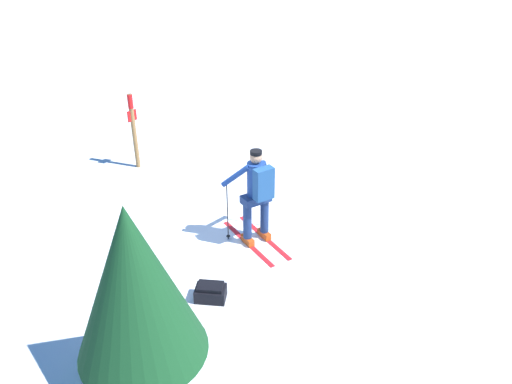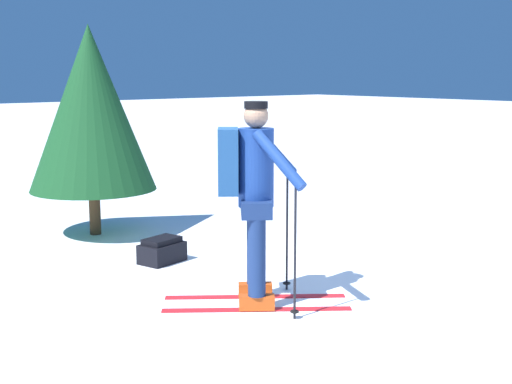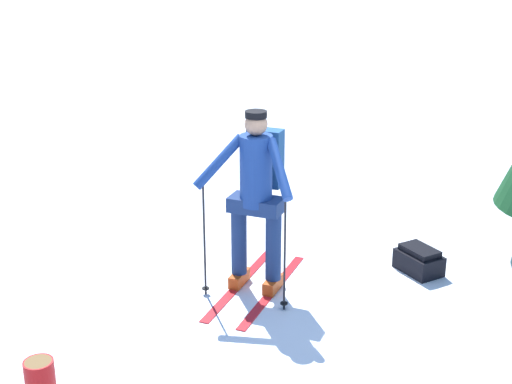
{
  "view_description": "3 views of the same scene",
  "coord_description": "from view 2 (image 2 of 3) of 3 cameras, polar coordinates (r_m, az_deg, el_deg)",
  "views": [
    {
      "loc": [
        -6.71,
        -3.28,
        5.1
      ],
      "look_at": [
        0.19,
        -0.78,
        0.99
      ],
      "focal_mm": 35.0,
      "sensor_mm": 36.0,
      "label": 1
    },
    {
      "loc": [
        4.75,
        -4.61,
        2.0
      ],
      "look_at": [
        0.19,
        -0.78,
        0.99
      ],
      "focal_mm": 50.0,
      "sensor_mm": 36.0,
      "label": 2
    },
    {
      "loc": [
        1.89,
        5.19,
        3.2
      ],
      "look_at": [
        0.19,
        -0.78,
        0.99
      ],
      "focal_mm": 50.0,
      "sensor_mm": 36.0,
      "label": 3
    }
  ],
  "objects": [
    {
      "name": "ground_plane",
      "position": [
        6.91,
        3.95,
        -7.19
      ],
      "size": [
        80.0,
        80.0,
        0.0
      ],
      "primitive_type": "plane",
      "color": "white"
    },
    {
      "name": "pine_tree",
      "position": [
        8.89,
        -13.07,
        6.54
      ],
      "size": [
        1.54,
        1.54,
        2.56
      ],
      "color": "#4C331E",
      "rests_on": "ground_plane"
    },
    {
      "name": "dropped_backpack",
      "position": [
        7.62,
        -7.53,
        -4.68
      ],
      "size": [
        0.41,
        0.52,
        0.27
      ],
      "color": "black",
      "rests_on": "ground_plane"
    },
    {
      "name": "skier",
      "position": [
        6.04,
        -0.28,
        0.12
      ],
      "size": [
        1.34,
        1.54,
        1.75
      ],
      "color": "red",
      "rests_on": "ground_plane"
    }
  ]
}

